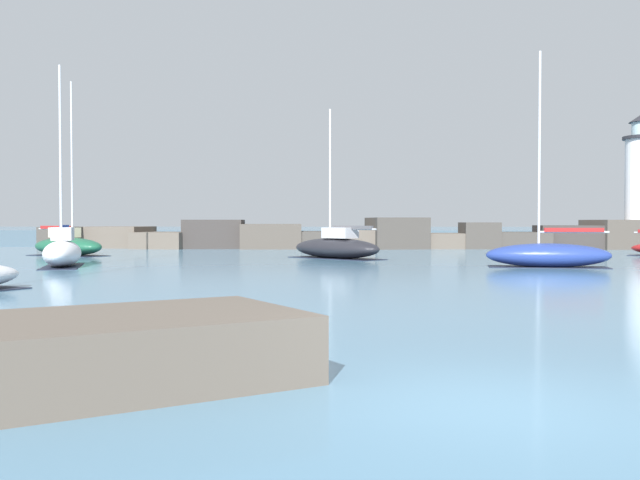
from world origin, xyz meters
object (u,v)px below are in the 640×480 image
at_px(sailboat_moored_7, 68,245).
at_px(sailboat_moored_0, 336,247).
at_px(mooring_buoy_orange_near, 548,252).
at_px(sailboat_moored_5, 548,254).
at_px(sailboat_moored_3, 62,251).

bearing_deg(sailboat_moored_7, sailboat_moored_0, -9.47).
relative_size(sailboat_moored_0, mooring_buoy_orange_near, 10.95).
distance_m(sailboat_moored_0, sailboat_moored_5, 12.97).
height_order(sailboat_moored_0, sailboat_moored_7, sailboat_moored_7).
height_order(sailboat_moored_0, mooring_buoy_orange_near, sailboat_moored_0).
distance_m(sailboat_moored_0, mooring_buoy_orange_near, 13.53).
bearing_deg(sailboat_moored_7, mooring_buoy_orange_near, -0.53).
height_order(sailboat_moored_0, sailboat_moored_5, sailboat_moored_5).
bearing_deg(mooring_buoy_orange_near, sailboat_moored_3, -158.07).
xyz_separation_m(sailboat_moored_0, mooring_buoy_orange_near, (13.27, 2.62, -0.39)).
xyz_separation_m(sailboat_moored_0, sailboat_moored_3, (-13.34, -8.09, 0.05)).
bearing_deg(sailboat_moored_3, sailboat_moored_5, 0.47).
bearing_deg(sailboat_moored_0, mooring_buoy_orange_near, 11.17).
bearing_deg(mooring_buoy_orange_near, sailboat_moored_7, 179.47).
relative_size(sailboat_moored_0, sailboat_moored_7, 0.80).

